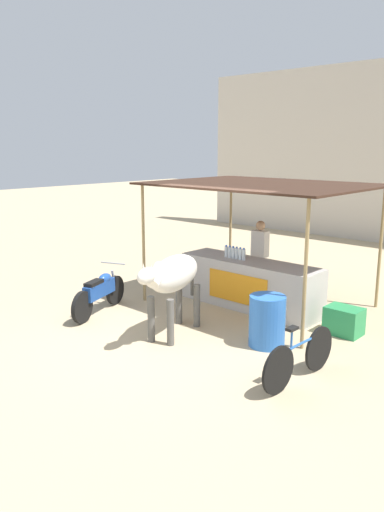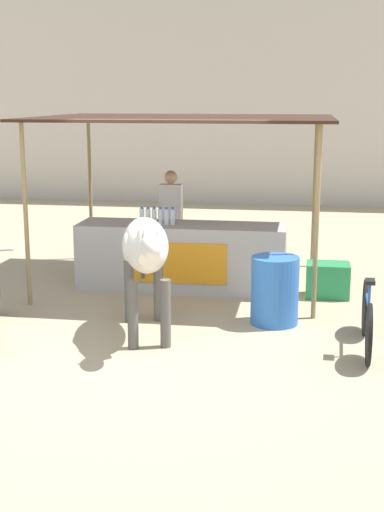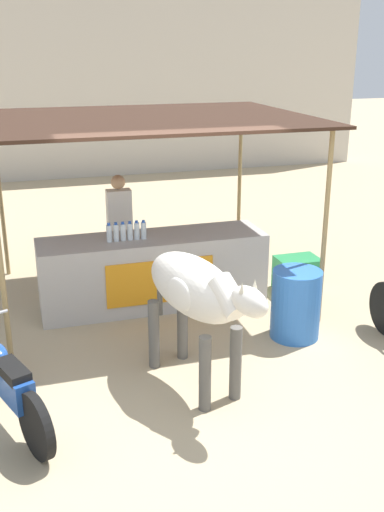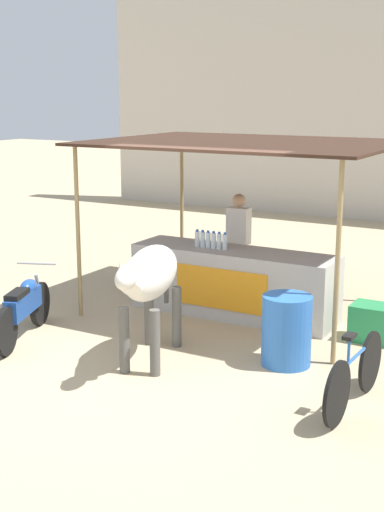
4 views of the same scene
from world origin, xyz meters
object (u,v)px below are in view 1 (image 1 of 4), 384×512
(water_barrel, at_px, (267,321))
(motorcycle_parked, at_px, (100,292))
(bicycle_leaning, at_px, (299,358))
(vendor_behind_counter, at_px, (260,258))
(cow, at_px, (172,277))
(stall_counter, at_px, (250,284))
(cooler_box, at_px, (344,321))

(water_barrel, distance_m, motorcycle_parked, 3.43)
(motorcycle_parked, relative_size, bicycle_leaning, 1.03)
(vendor_behind_counter, xyz_separation_m, motorcycle_parked, (-1.62, -3.02, -0.42))
(water_barrel, distance_m, cow, 1.73)
(water_barrel, xyz_separation_m, motorcycle_parked, (-3.33, -0.83, 0.01))
(bicycle_leaning, bearing_deg, vendor_behind_counter, 133.19)
(stall_counter, relative_size, motorcycle_parked, 1.76)
(vendor_behind_counter, height_order, bicycle_leaning, vendor_behind_counter)
(stall_counter, xyz_separation_m, cooler_box, (2.09, -0.10, -0.24))
(cooler_box, bearing_deg, motorcycle_parked, -151.61)
(stall_counter, relative_size, bicycle_leaning, 1.81)
(water_barrel, height_order, motorcycle_parked, motorcycle_parked)
(vendor_behind_counter, distance_m, cooler_box, 2.61)
(vendor_behind_counter, xyz_separation_m, bicycle_leaning, (2.76, -2.94, -0.50))
(cow, xyz_separation_m, bicycle_leaning, (2.52, -0.06, -0.69))
(vendor_behind_counter, bearing_deg, water_barrel, -51.99)
(bicycle_leaning, bearing_deg, cow, 178.65)
(cooler_box, relative_size, motorcycle_parked, 0.35)
(cooler_box, relative_size, bicycle_leaning, 0.36)
(stall_counter, xyz_separation_m, motorcycle_parked, (-1.92, -2.26, -0.05))
(water_barrel, bearing_deg, stall_counter, 134.54)
(vendor_behind_counter, relative_size, water_barrel, 1.95)
(water_barrel, bearing_deg, bicycle_leaning, -35.70)
(cooler_box, xyz_separation_m, cow, (-2.15, -2.03, 0.79))
(stall_counter, bearing_deg, cooler_box, -2.66)
(vendor_behind_counter, bearing_deg, cooler_box, -19.58)
(bicycle_leaning, bearing_deg, water_barrel, 144.30)
(vendor_behind_counter, xyz_separation_m, cow, (0.24, -2.88, 0.18))
(cooler_box, distance_m, cow, 3.06)
(motorcycle_parked, xyz_separation_m, bicycle_leaning, (4.38, 0.08, -0.08))
(cooler_box, xyz_separation_m, bicycle_leaning, (0.37, -2.09, 0.11))
(cooler_box, xyz_separation_m, motorcycle_parked, (-4.01, -2.17, 0.19))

